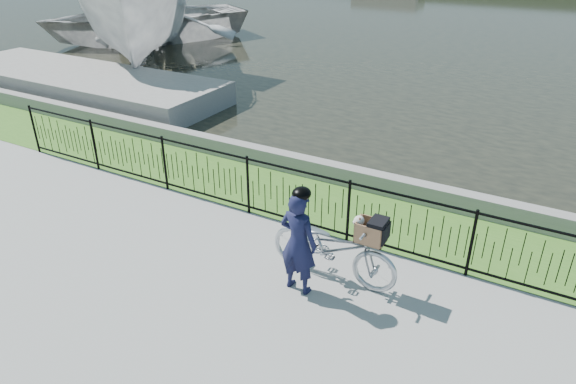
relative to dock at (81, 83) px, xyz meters
The scene contains 10 objects.
ground 11.42m from the dock, 28.81° to the right, with size 120.00×120.00×0.00m, color gray.
grass_strip 10.42m from the dock, 16.17° to the right, with size 60.00×2.00×0.01m, color #417424.
water 29.26m from the dock, 70.02° to the left, with size 120.00×120.00×0.00m, color black.
quay_wall 10.18m from the dock, 10.76° to the right, with size 60.00×0.30×0.40m, color gray.
fence 10.74m from the dock, 21.31° to the right, with size 14.00×0.06×1.15m, color black, non-canonical shape.
dock is the anchor object (origin of this frame).
bicycle_rig 12.27m from the dock, 23.79° to the right, with size 2.03×0.71×1.21m.
cyclist 12.19m from the dock, 26.63° to the right, with size 0.61×0.43×1.67m.
boat_near 4.48m from the dock, 103.87° to the left, with size 9.17×10.09×5.64m.
boat_far 8.93m from the dock, 119.87° to the left, with size 10.71×11.55×1.95m.
Camera 1 is at (3.78, -5.38, 4.78)m, focal length 32.00 mm.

